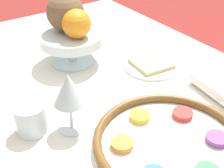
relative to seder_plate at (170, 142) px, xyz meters
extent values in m
cylinder|color=silver|center=(0.00, 0.00, -0.01)|extent=(0.34, 0.34, 0.01)
torus|color=brown|center=(0.00, 0.00, 0.00)|extent=(0.34, 0.34, 0.02)
cylinder|color=gold|center=(0.11, 0.00, 0.00)|extent=(0.05, 0.05, 0.01)
cylinder|color=orange|center=(0.05, 0.09, 0.00)|extent=(0.05, 0.05, 0.01)
cylinder|color=#844299|center=(-0.05, -0.09, 0.00)|extent=(0.05, 0.05, 0.01)
cylinder|color=red|center=(0.05, -0.09, 0.00)|extent=(0.05, 0.05, 0.01)
cylinder|color=silver|center=(0.17, 0.15, -0.01)|extent=(0.06, 0.06, 0.00)
cylinder|color=silver|center=(0.17, 0.15, 0.02)|extent=(0.01, 0.01, 0.07)
cone|color=silver|center=(0.17, 0.15, 0.10)|extent=(0.07, 0.07, 0.07)
cylinder|color=silver|center=(0.46, -0.01, -0.01)|extent=(0.14, 0.14, 0.01)
cylinder|color=silver|center=(0.46, -0.01, 0.02)|extent=(0.03, 0.03, 0.06)
cylinder|color=silver|center=(0.46, -0.01, 0.07)|extent=(0.20, 0.20, 0.03)
sphere|color=orange|center=(0.43, -0.01, 0.13)|extent=(0.09, 0.09, 0.09)
sphere|color=brown|center=(0.49, -0.01, 0.14)|extent=(0.12, 0.12, 0.12)
cylinder|color=silver|center=(0.29, -0.20, -0.01)|extent=(0.17, 0.17, 0.01)
cube|color=#D1B784|center=(0.29, -0.20, 0.00)|extent=(0.12, 0.12, 0.01)
cylinder|color=white|center=(0.07, -0.23, 0.01)|extent=(0.19, 0.07, 0.04)
cylinder|color=silver|center=(0.22, 0.23, 0.02)|extent=(0.07, 0.07, 0.07)
cube|color=silver|center=(0.09, -0.27, -0.01)|extent=(0.15, 0.05, 0.01)
camera|label=1|loc=(-0.34, 0.39, 0.48)|focal=50.00mm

